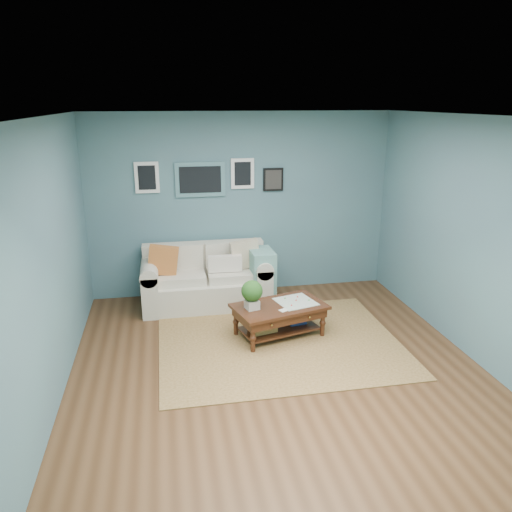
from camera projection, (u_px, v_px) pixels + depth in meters
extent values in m
plane|color=brown|center=(278.00, 370.00, 5.50)|extent=(5.00, 5.00, 0.00)
plane|color=white|center=(282.00, 116.00, 4.69)|extent=(5.00, 5.00, 0.00)
cube|color=#476372|center=(241.00, 205.00, 7.44)|extent=(4.50, 0.02, 2.70)
cube|color=#476372|center=(384.00, 384.00, 2.75)|extent=(4.50, 0.02, 2.70)
cube|color=#476372|center=(48.00, 266.00, 4.70)|extent=(0.02, 5.00, 2.70)
cube|color=#476372|center=(479.00, 242.00, 5.50)|extent=(0.02, 5.00, 2.70)
cube|color=slate|center=(200.00, 180.00, 7.19)|extent=(0.72, 0.03, 0.50)
cube|color=black|center=(200.00, 180.00, 7.17)|extent=(0.60, 0.01, 0.38)
cube|color=white|center=(147.00, 177.00, 7.04)|extent=(0.34, 0.03, 0.44)
cube|color=white|center=(243.00, 174.00, 7.28)|extent=(0.34, 0.03, 0.44)
cube|color=black|center=(273.00, 179.00, 7.39)|extent=(0.30, 0.03, 0.34)
cube|color=brown|center=(279.00, 343.00, 6.11)|extent=(2.90, 2.32, 0.01)
cube|color=beige|center=(206.00, 292.00, 7.20)|extent=(1.35, 0.83, 0.40)
cube|color=beige|center=(204.00, 257.00, 7.38)|extent=(1.76, 0.21, 0.46)
cube|color=beige|center=(151.00, 289.00, 7.03)|extent=(0.23, 0.83, 0.59)
cube|color=beige|center=(260.00, 282.00, 7.31)|extent=(0.23, 0.83, 0.59)
cylinder|color=beige|center=(149.00, 270.00, 6.95)|extent=(0.25, 0.83, 0.25)
cylinder|color=beige|center=(260.00, 263.00, 7.22)|extent=(0.25, 0.83, 0.25)
cube|color=beige|center=(181.00, 278.00, 7.01)|extent=(0.68, 0.53, 0.12)
cube|color=beige|center=(231.00, 275.00, 7.13)|extent=(0.68, 0.53, 0.12)
cube|color=beige|center=(179.00, 256.00, 7.19)|extent=(0.68, 0.11, 0.34)
cube|color=beige|center=(229.00, 254.00, 7.31)|extent=(0.68, 0.11, 0.34)
cube|color=#D35B20|center=(163.00, 260.00, 6.89)|extent=(0.46, 0.16, 0.45)
cube|color=beige|center=(245.00, 254.00, 7.16)|extent=(0.45, 0.17, 0.44)
cube|color=beige|center=(225.00, 263.00, 7.03)|extent=(0.47, 0.11, 0.23)
cube|color=#73AFA5|center=(261.00, 276.00, 7.16)|extent=(0.32, 0.52, 0.76)
cube|color=#371A0E|center=(279.00, 306.00, 6.18)|extent=(1.25, 0.92, 0.04)
cube|color=#371A0E|center=(279.00, 312.00, 6.21)|extent=(1.16, 0.83, 0.11)
cube|color=#371A0E|center=(279.00, 328.00, 6.27)|extent=(1.04, 0.71, 0.02)
sphere|color=gold|center=(272.00, 325.00, 5.84)|extent=(0.03, 0.03, 0.03)
sphere|color=gold|center=(310.00, 317.00, 6.06)|extent=(0.03, 0.03, 0.03)
cylinder|color=#371A0E|center=(253.00, 338.00, 5.83)|extent=(0.06, 0.06, 0.38)
cylinder|color=#371A0E|center=(323.00, 322.00, 6.23)|extent=(0.06, 0.06, 0.38)
cylinder|color=#371A0E|center=(236.00, 321.00, 6.26)|extent=(0.06, 0.06, 0.38)
cylinder|color=#371A0E|center=(302.00, 308.00, 6.66)|extent=(0.06, 0.06, 0.38)
cube|color=beige|center=(252.00, 304.00, 6.05)|extent=(0.18, 0.18, 0.11)
sphere|color=#234A1B|center=(252.00, 291.00, 6.00)|extent=(0.26, 0.26, 0.26)
cube|color=beige|center=(296.00, 302.00, 6.27)|extent=(0.55, 0.55, 0.01)
cube|color=tan|center=(263.00, 324.00, 6.14)|extent=(0.36, 0.30, 0.19)
cube|color=navy|center=(296.00, 319.00, 6.38)|extent=(0.26, 0.22, 0.10)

